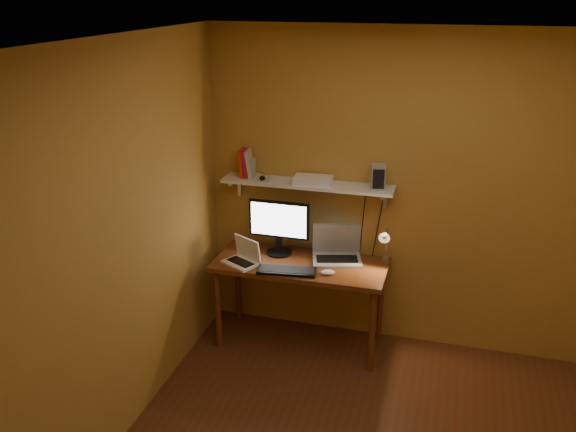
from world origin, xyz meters
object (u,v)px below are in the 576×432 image
(monitor, at_px, (279,225))
(keyboard, at_px, (287,271))
(wall_shelf, at_px, (307,184))
(desk, at_px, (300,272))
(desk_lamp, at_px, (385,242))
(mouse, at_px, (328,272))
(speaker_left, at_px, (248,168))
(netbook, at_px, (244,256))
(speaker_right, at_px, (378,177))
(router, at_px, (313,180))
(laptop, at_px, (337,250))
(shelf_camera, at_px, (263,178))

(monitor, relative_size, keyboard, 1.11)
(keyboard, bearing_deg, wall_shelf, 74.27)
(desk, bearing_deg, desk_lamp, 10.81)
(mouse, xyz_separation_m, speaker_left, (-0.76, 0.36, 0.69))
(mouse, bearing_deg, desk_lamp, 15.12)
(netbook, relative_size, speaker_right, 1.72)
(router, bearing_deg, desk_lamp, -5.94)
(keyboard, distance_m, speaker_left, 0.92)
(desk, height_order, laptop, laptop)
(laptop, bearing_deg, mouse, -106.56)
(speaker_left, distance_m, speaker_right, 1.07)
(speaker_left, bearing_deg, router, 15.14)
(wall_shelf, relative_size, netbook, 4.15)
(desk_lamp, distance_m, router, 0.76)
(speaker_right, bearing_deg, monitor, 170.31)
(laptop, bearing_deg, speaker_left, 161.46)
(desk, relative_size, monitor, 2.74)
(desk_lamp, height_order, router, router)
(speaker_right, bearing_deg, shelf_camera, 170.28)
(netbook, xyz_separation_m, keyboard, (0.38, -0.07, -0.05))
(monitor, bearing_deg, netbook, -130.28)
(netbook, height_order, speaker_right, speaker_right)
(monitor, height_order, speaker_right, speaker_right)
(desk_lamp, xyz_separation_m, shelf_camera, (-1.01, -0.00, 0.45))
(wall_shelf, xyz_separation_m, keyboard, (-0.06, -0.40, -0.60))
(desk, xyz_separation_m, monitor, (-0.22, 0.13, 0.34))
(wall_shelf, distance_m, monitor, 0.42)
(monitor, bearing_deg, wall_shelf, 16.68)
(desk, height_order, speaker_left, speaker_left)
(keyboard, bearing_deg, desk, 66.75)
(keyboard, height_order, speaker_right, speaker_right)
(monitor, distance_m, speaker_right, 0.91)
(monitor, bearing_deg, speaker_right, 3.86)
(speaker_right, bearing_deg, keyboard, -161.82)
(mouse, height_order, desk_lamp, desk_lamp)
(desk, distance_m, speaker_left, 0.96)
(keyboard, relative_size, speaker_right, 2.34)
(wall_shelf, height_order, desk_lamp, wall_shelf)
(mouse, distance_m, desk_lamp, 0.52)
(desk, bearing_deg, speaker_right, 17.41)
(monitor, xyz_separation_m, desk_lamp, (0.88, -0.00, -0.05))
(monitor, xyz_separation_m, netbook, (-0.22, -0.26, -0.20))
(netbook, distance_m, keyboard, 0.39)
(desk_lamp, bearing_deg, monitor, 179.78)
(shelf_camera, bearing_deg, router, 9.70)
(keyboard, height_order, desk_lamp, desk_lamp)
(desk_lamp, height_order, speaker_right, speaker_right)
(laptop, height_order, mouse, laptop)
(netbook, bearing_deg, router, 61.41)
(keyboard, bearing_deg, laptop, 40.40)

